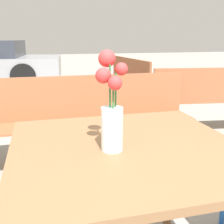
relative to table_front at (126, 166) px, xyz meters
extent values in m
cube|color=brown|center=(0.00, 0.00, 0.08)|extent=(0.98, 0.96, 0.03)
cylinder|color=brown|center=(-0.41, 0.42, -0.30)|extent=(0.05, 0.05, 0.72)
cylinder|color=brown|center=(0.43, 0.40, -0.30)|extent=(0.05, 0.05, 0.72)
cylinder|color=silver|center=(-0.07, -0.03, 0.18)|extent=(0.09, 0.09, 0.18)
cylinder|color=silver|center=(-0.07, -0.03, 0.15)|extent=(0.08, 0.08, 0.10)
cylinder|color=#337038|center=(-0.06, -0.03, 0.25)|extent=(0.01, 0.01, 0.30)
sphere|color=red|center=(-0.03, -0.02, 0.42)|extent=(0.05, 0.05, 0.05)
cylinder|color=#337038|center=(-0.08, -0.02, 0.27)|extent=(0.01, 0.01, 0.33)
sphere|color=red|center=(-0.08, 0.01, 0.45)|extent=(0.07, 0.07, 0.07)
cylinder|color=#337038|center=(-0.08, -0.03, 0.24)|extent=(0.01, 0.01, 0.27)
sphere|color=red|center=(-0.11, -0.03, 0.40)|extent=(0.06, 0.06, 0.06)
cylinder|color=#337038|center=(-0.07, -0.05, 0.23)|extent=(0.01, 0.01, 0.25)
sphere|color=red|center=(-0.08, -0.08, 0.37)|extent=(0.05, 0.05, 0.05)
cylinder|color=#1E519E|center=(0.77, 0.29, -0.44)|extent=(0.03, 0.03, 0.43)
cube|color=brown|center=(0.11, 1.36, -0.22)|extent=(1.97, 0.40, 0.02)
cube|color=brown|center=(0.12, 1.52, -0.01)|extent=(1.96, 0.07, 0.40)
cube|color=brown|center=(1.03, 1.35, -0.44)|extent=(0.07, 0.33, 0.43)
cube|color=brown|center=(1.94, 1.89, -0.22)|extent=(1.94, 0.67, 0.02)
cube|color=brown|center=(1.06, 2.04, -0.44)|extent=(0.11, 0.33, 0.43)
cube|color=brown|center=(1.11, 3.51, -0.22)|extent=(0.44, 1.61, 0.02)
cube|color=brown|center=(1.27, 3.52, -0.01)|extent=(0.11, 1.59, 0.40)
cube|color=brown|center=(1.14, 2.77, -0.44)|extent=(0.33, 0.08, 0.43)
cube|color=brown|center=(1.07, 4.24, -0.44)|extent=(0.33, 0.08, 0.43)
cylinder|color=black|center=(-0.54, 5.99, -0.36)|extent=(0.62, 0.26, 0.60)
cylinder|color=black|center=(-0.31, 7.74, -0.36)|extent=(0.62, 0.26, 0.60)
camera|label=1|loc=(-0.37, -1.04, 0.53)|focal=45.00mm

